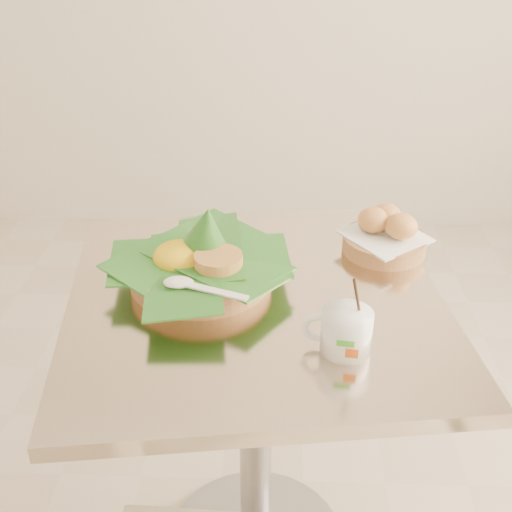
{
  "coord_description": "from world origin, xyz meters",
  "views": [
    {
      "loc": [
        0.14,
        -1.0,
        1.42
      ],
      "look_at": [
        0.1,
        0.04,
        0.82
      ],
      "focal_mm": 45.0,
      "sensor_mm": 36.0,
      "label": 1
    }
  ],
  "objects_px": {
    "cafe_table": "(255,385)",
    "rice_basket": "(200,260)",
    "coffee_mug": "(345,330)",
    "bread_basket": "(385,235)"
  },
  "relations": [
    {
      "from": "bread_basket",
      "to": "coffee_mug",
      "type": "height_order",
      "value": "coffee_mug"
    },
    {
      "from": "cafe_table",
      "to": "rice_basket",
      "type": "distance_m",
      "value": 0.29
    },
    {
      "from": "cafe_table",
      "to": "coffee_mug",
      "type": "relative_size",
      "value": 5.37
    },
    {
      "from": "rice_basket",
      "to": "cafe_table",
      "type": "bearing_deg",
      "value": -24.86
    },
    {
      "from": "rice_basket",
      "to": "coffee_mug",
      "type": "bearing_deg",
      "value": -38.33
    },
    {
      "from": "rice_basket",
      "to": "coffee_mug",
      "type": "xyz_separation_m",
      "value": [
        0.26,
        -0.21,
        -0.01
      ]
    },
    {
      "from": "cafe_table",
      "to": "bread_basket",
      "type": "xyz_separation_m",
      "value": [
        0.27,
        0.19,
        0.26
      ]
    },
    {
      "from": "bread_basket",
      "to": "coffee_mug",
      "type": "distance_m",
      "value": 0.36
    },
    {
      "from": "bread_basket",
      "to": "rice_basket",
      "type": "bearing_deg",
      "value": -159.99
    },
    {
      "from": "cafe_table",
      "to": "bread_basket",
      "type": "bearing_deg",
      "value": 35.07
    }
  ]
}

